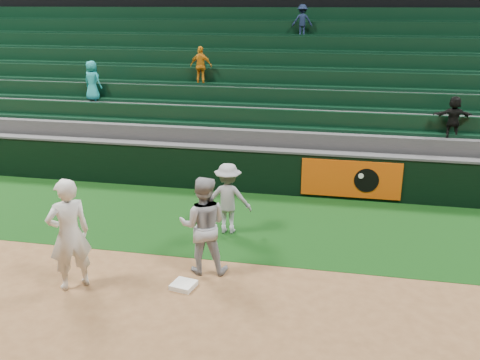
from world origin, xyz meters
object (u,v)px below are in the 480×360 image
first_base (184,285)px  base_coach (228,198)px  baserunner (203,225)px  first_baseman (69,234)px

first_base → base_coach: base_coach is taller
first_base → baserunner: (0.21, 0.71, 0.93)m
first_baseman → baserunner: (2.22, 1.07, -0.08)m
first_base → baserunner: size_ratio=0.21×
base_coach → first_baseman: bearing=49.5°
baserunner → base_coach: baserunner is taller
first_baseman → base_coach: first_baseman is taller
first_baseman → baserunner: bearing=161.0°
baserunner → base_coach: (0.05, 1.91, -0.15)m
first_base → first_baseman: size_ratio=0.19×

